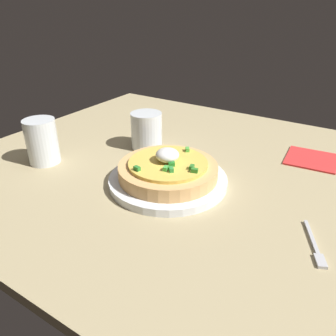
{
  "coord_description": "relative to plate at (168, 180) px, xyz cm",
  "views": [
    {
      "loc": [
        30.9,
        -59.44,
        36.88
      ],
      "look_at": [
        -1.62,
        -8.69,
        5.68
      ],
      "focal_mm": 35.76,
      "sensor_mm": 36.0,
      "label": 1
    }
  ],
  "objects": [
    {
      "name": "dining_table",
      "position": [
        1.62,
        8.69,
        -1.84
      ],
      "size": [
        106.81,
        87.25,
        2.11
      ],
      "primitive_type": "cube",
      "color": "tan",
      "rests_on": "ground"
    },
    {
      "name": "plate",
      "position": [
        0.0,
        0.0,
        0.0
      ],
      "size": [
        24.38,
        24.38,
        1.58
      ],
      "primitive_type": "cylinder",
      "color": "white",
      "rests_on": "dining_table"
    },
    {
      "name": "pizza",
      "position": [
        -0.0,
        0.0,
        2.55
      ],
      "size": [
        20.27,
        20.27,
        6.14
      ],
      "color": "tan",
      "rests_on": "plate"
    },
    {
      "name": "cup_near",
      "position": [
        -29.71,
        -6.96,
        4.04
      ],
      "size": [
        7.11,
        7.11,
        10.32
      ],
      "color": "silver",
      "rests_on": "dining_table"
    },
    {
      "name": "cup_far",
      "position": [
        -14.66,
        12.85,
        3.35
      ],
      "size": [
        7.81,
        7.81,
        9.08
      ],
      "color": "silver",
      "rests_on": "dining_table"
    },
    {
      "name": "fork",
      "position": [
        29.96,
        -4.66,
        -0.54
      ],
      "size": [
        5.59,
        10.57,
        0.5
      ],
      "rotation": [
        0.0,
        0.0,
        -1.14
      ],
      "color": "#B7B7BC",
      "rests_on": "dining_table"
    },
    {
      "name": "napkin",
      "position": [
        22.68,
        27.71,
        -0.59
      ],
      "size": [
        12.19,
        12.19,
        0.4
      ],
      "primitive_type": "cube",
      "rotation": [
        0.0,
        0.0,
        0.09
      ],
      "color": "red",
      "rests_on": "dining_table"
    }
  ]
}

